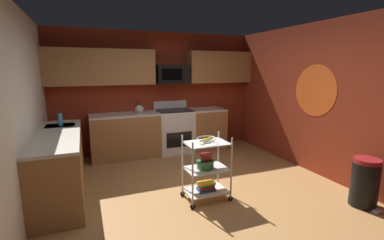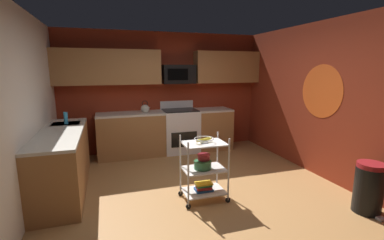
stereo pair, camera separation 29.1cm
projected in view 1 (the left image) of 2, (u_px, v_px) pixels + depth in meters
name	position (u px, v px, depth m)	size (l,w,h in m)	color
floor	(200.00, 194.00, 4.01)	(4.40, 4.80, 0.04)	#A87542
wall_back	(157.00, 92.00, 5.97)	(4.52, 0.06, 2.60)	maroon
wall_left	(15.00, 118.00, 2.94)	(0.06, 4.80, 2.60)	silver
wall_right	(321.00, 100.00, 4.58)	(0.06, 4.80, 2.60)	maroon
wall_flower_decal	(315.00, 91.00, 4.64)	(0.89, 0.89, 0.00)	#E5591E
counter_run	(128.00, 143.00, 5.02)	(3.66, 2.70, 0.92)	#9E6B3D
oven_range	(174.00, 130.00, 5.94)	(0.76, 0.65, 1.10)	white
upper_cabinets	(155.00, 67.00, 5.67)	(4.40, 0.33, 0.70)	#9E6B3D
microwave	(172.00, 74.00, 5.80)	(0.70, 0.39, 0.40)	black
rolling_cart	(206.00, 168.00, 3.76)	(0.64, 0.42, 0.91)	silver
fruit_bowl	(207.00, 139.00, 3.68)	(0.27, 0.27, 0.07)	silver
mixing_bowl_large	(205.00, 164.00, 3.74)	(0.25, 0.25, 0.11)	#387F4C
mixing_bowl_small	(206.00, 156.00, 3.77)	(0.18, 0.18, 0.08)	maroon
book_stack	(206.00, 186.00, 3.81)	(0.25, 0.18, 0.12)	#1E4C8C
kettle	(139.00, 109.00, 5.56)	(0.21, 0.18, 0.26)	beige
dish_soap_bottle	(60.00, 120.00, 4.30)	(0.06, 0.06, 0.20)	#2D8CBF
trash_can	(365.00, 182.00, 3.60)	(0.34, 0.42, 0.66)	black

